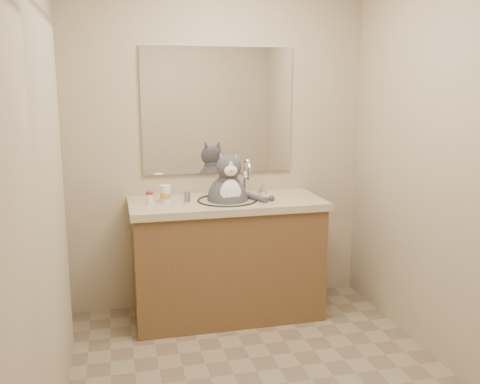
{
  "coord_description": "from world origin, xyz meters",
  "views": [
    {
      "loc": [
        -0.77,
        -2.58,
        1.65
      ],
      "look_at": [
        0.02,
        0.65,
        0.97
      ],
      "focal_mm": 40.0,
      "sensor_mm": 36.0,
      "label": 1
    }
  ],
  "objects_px": {
    "cat": "(228,197)",
    "pill_bottle_orange": "(165,194)",
    "pill_bottle_redcap": "(150,198)",
    "grey_canister": "(187,197)"
  },
  "relations": [
    {
      "from": "cat",
      "to": "pill_bottle_orange",
      "type": "relative_size",
      "value": 4.68
    },
    {
      "from": "cat",
      "to": "pill_bottle_redcap",
      "type": "xyz_separation_m",
      "value": [
        -0.54,
        0.02,
        0.02
      ]
    },
    {
      "from": "cat",
      "to": "pill_bottle_orange",
      "type": "distance_m",
      "value": 0.43
    },
    {
      "from": "cat",
      "to": "pill_bottle_redcap",
      "type": "relative_size",
      "value": 6.69
    },
    {
      "from": "grey_canister",
      "to": "cat",
      "type": "bearing_deg",
      "value": -4.68
    },
    {
      "from": "cat",
      "to": "grey_canister",
      "type": "xyz_separation_m",
      "value": [
        -0.28,
        0.02,
        0.01
      ]
    },
    {
      "from": "pill_bottle_redcap",
      "to": "pill_bottle_orange",
      "type": "relative_size",
      "value": 0.7
    },
    {
      "from": "pill_bottle_redcap",
      "to": "grey_canister",
      "type": "height_order",
      "value": "pill_bottle_redcap"
    },
    {
      "from": "cat",
      "to": "pill_bottle_redcap",
      "type": "bearing_deg",
      "value": 178.5
    },
    {
      "from": "cat",
      "to": "grey_canister",
      "type": "height_order",
      "value": "cat"
    }
  ]
}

